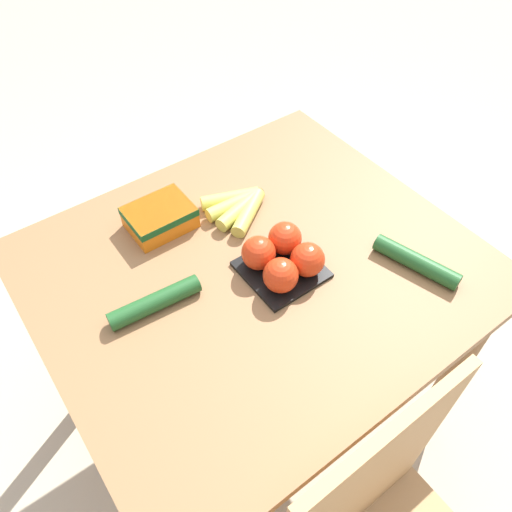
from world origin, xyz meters
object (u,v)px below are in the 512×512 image
(tomato_pack, at_px, (282,258))
(cucumber_far, at_px, (416,262))
(carrot_bag, at_px, (160,216))
(banana_bunch, at_px, (239,206))
(cucumber_near, at_px, (155,302))

(tomato_pack, bearing_deg, cucumber_far, 145.64)
(carrot_bag, relative_size, cucumber_far, 0.75)
(banana_bunch, xyz_separation_m, tomato_pack, (0.04, 0.22, 0.03))
(cucumber_near, relative_size, cucumber_far, 1.00)
(banana_bunch, xyz_separation_m, carrot_bag, (0.19, -0.07, 0.02))
(carrot_bag, bearing_deg, cucumber_near, 58.28)
(banana_bunch, distance_m, carrot_bag, 0.20)
(tomato_pack, distance_m, carrot_bag, 0.33)
(cucumber_near, distance_m, cucumber_far, 0.60)
(banana_bunch, bearing_deg, tomato_pack, 80.76)
(tomato_pack, relative_size, cucumber_near, 0.82)
(carrot_bag, bearing_deg, banana_bunch, 159.25)
(tomato_pack, distance_m, cucumber_far, 0.32)
(banana_bunch, bearing_deg, cucumber_far, 119.04)
(cucumber_far, bearing_deg, tomato_pack, -34.36)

